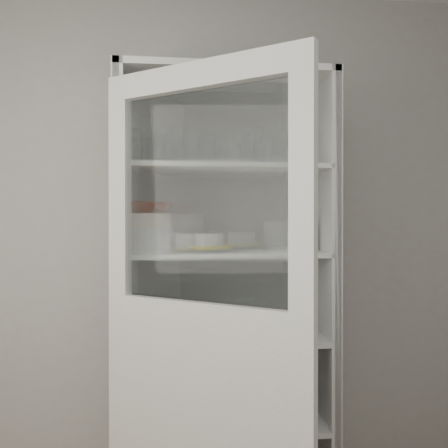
% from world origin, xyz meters
% --- Properties ---
extents(wall_back, '(3.60, 0.02, 2.60)m').
position_xyz_m(wall_back, '(0.00, 1.50, 1.30)').
color(wall_back, '#9E9C91').
rests_on(wall_back, ground).
extents(pantry_cabinet, '(1.00, 0.45, 2.10)m').
position_xyz_m(pantry_cabinet, '(0.20, 1.34, 0.94)').
color(pantry_cabinet, beige).
rests_on(pantry_cabinet, floor).
extents(cupboard_door, '(0.74, 0.58, 2.00)m').
position_xyz_m(cupboard_door, '(0.06, 0.77, 0.87)').
color(cupboard_door, beige).
rests_on(cupboard_door, floor).
extents(tumbler_0, '(0.09, 0.09, 0.14)m').
position_xyz_m(tumbler_0, '(-0.21, 1.12, 1.73)').
color(tumbler_0, silver).
rests_on(tumbler_0, shelf_glass).
extents(tumbler_1, '(0.09, 0.09, 0.15)m').
position_xyz_m(tumbler_1, '(-0.05, 1.13, 1.73)').
color(tumbler_1, silver).
rests_on(tumbler_1, shelf_glass).
extents(tumbler_2, '(0.07, 0.07, 0.15)m').
position_xyz_m(tumbler_2, '(-0.01, 1.16, 1.73)').
color(tumbler_2, silver).
rests_on(tumbler_2, shelf_glass).
extents(tumbler_3, '(0.07, 0.07, 0.14)m').
position_xyz_m(tumbler_3, '(0.11, 1.17, 1.73)').
color(tumbler_3, silver).
rests_on(tumbler_3, shelf_glass).
extents(tumbler_4, '(0.08, 0.08, 0.16)m').
position_xyz_m(tumbler_4, '(0.32, 1.12, 1.74)').
color(tumbler_4, silver).
rests_on(tumbler_4, shelf_glass).
extents(tumbler_5, '(0.10, 0.10, 0.15)m').
position_xyz_m(tumbler_5, '(0.37, 1.15, 1.74)').
color(tumbler_5, silver).
rests_on(tumbler_5, shelf_glass).
extents(tumbler_6, '(0.08, 0.08, 0.12)m').
position_xyz_m(tumbler_6, '(0.54, 1.14, 1.72)').
color(tumbler_6, silver).
rests_on(tumbler_6, shelf_glass).
extents(tumbler_7, '(0.08, 0.08, 0.13)m').
position_xyz_m(tumbler_7, '(-0.21, 1.30, 1.72)').
color(tumbler_7, silver).
rests_on(tumbler_7, shelf_glass).
extents(tumbler_8, '(0.09, 0.09, 0.13)m').
position_xyz_m(tumbler_8, '(-0.08, 1.25, 1.73)').
color(tumbler_8, silver).
rests_on(tumbler_8, shelf_glass).
extents(tumbler_9, '(0.08, 0.08, 0.13)m').
position_xyz_m(tumbler_9, '(-0.01, 1.28, 1.73)').
color(tumbler_9, silver).
rests_on(tumbler_9, shelf_glass).
extents(tumbler_10, '(0.10, 0.10, 0.15)m').
position_xyz_m(tumbler_10, '(0.31, 1.28, 1.74)').
color(tumbler_10, silver).
rests_on(tumbler_10, shelf_glass).
extents(goblet_0, '(0.07, 0.07, 0.16)m').
position_xyz_m(goblet_0, '(-0.17, 1.39, 1.74)').
color(goblet_0, silver).
rests_on(goblet_0, shelf_glass).
extents(goblet_1, '(0.07, 0.07, 0.16)m').
position_xyz_m(goblet_1, '(0.20, 1.39, 1.74)').
color(goblet_1, silver).
rests_on(goblet_1, shelf_glass).
extents(goblet_2, '(0.07, 0.07, 0.15)m').
position_xyz_m(goblet_2, '(0.37, 1.39, 1.74)').
color(goblet_2, silver).
rests_on(goblet_2, shelf_glass).
extents(goblet_3, '(0.07, 0.07, 0.15)m').
position_xyz_m(goblet_3, '(0.49, 1.37, 1.74)').
color(goblet_3, silver).
rests_on(goblet_3, shelf_glass).
extents(plate_stack_front, '(0.23, 0.23, 0.11)m').
position_xyz_m(plate_stack_front, '(-0.16, 1.19, 1.32)').
color(plate_stack_front, silver).
rests_on(plate_stack_front, shelf_plates).
extents(plate_stack_back, '(0.21, 0.21, 0.08)m').
position_xyz_m(plate_stack_back, '(-0.03, 1.37, 1.30)').
color(plate_stack_back, silver).
rests_on(plate_stack_back, shelf_plates).
extents(cream_bowl, '(0.26, 0.26, 0.06)m').
position_xyz_m(cream_bowl, '(-0.16, 1.19, 1.41)').
color(cream_bowl, beige).
rests_on(cream_bowl, plate_stack_front).
extents(terracotta_bowl, '(0.27, 0.27, 0.05)m').
position_xyz_m(terracotta_bowl, '(-0.16, 1.19, 1.46)').
color(terracotta_bowl, maroon).
rests_on(terracotta_bowl, cream_bowl).
extents(glass_platter, '(0.38, 0.38, 0.02)m').
position_xyz_m(glass_platter, '(0.12, 1.23, 1.27)').
color(glass_platter, silver).
rests_on(glass_platter, shelf_plates).
extents(yellow_trivet, '(0.20, 0.20, 0.01)m').
position_xyz_m(yellow_trivet, '(0.12, 1.23, 1.28)').
color(yellow_trivet, yellow).
rests_on(yellow_trivet, glass_platter).
extents(white_ramekin, '(0.18, 0.18, 0.06)m').
position_xyz_m(white_ramekin, '(0.12, 1.23, 1.32)').
color(white_ramekin, silver).
rests_on(white_ramekin, yellow_trivet).
extents(grey_bowl_stack, '(0.14, 0.14, 0.14)m').
position_xyz_m(grey_bowl_stack, '(0.58, 1.29, 1.33)').
color(grey_bowl_stack, silver).
rests_on(grey_bowl_stack, shelf_plates).
extents(mug_blue, '(0.15, 0.15, 0.09)m').
position_xyz_m(mug_blue, '(0.46, 1.23, 0.91)').
color(mug_blue, '#0F089E').
rests_on(mug_blue, shelf_mugs).
extents(mug_teal, '(0.12, 0.12, 0.09)m').
position_xyz_m(mug_teal, '(0.25, 1.29, 0.91)').
color(mug_teal, '#1A776E').
rests_on(mug_teal, shelf_mugs).
extents(mug_white, '(0.12, 0.12, 0.10)m').
position_xyz_m(mug_white, '(0.39, 1.16, 0.91)').
color(mug_white, silver).
rests_on(mug_white, shelf_mugs).
extents(teal_jar, '(0.09, 0.09, 0.11)m').
position_xyz_m(teal_jar, '(0.12, 1.31, 0.92)').
color(teal_jar, '#1A776E').
rests_on(teal_jar, shelf_mugs).
extents(measuring_cups, '(0.11, 0.11, 0.04)m').
position_xyz_m(measuring_cups, '(-0.07, 1.20, 0.88)').
color(measuring_cups, silver).
rests_on(measuring_cups, shelf_mugs).
extents(white_canister, '(0.12, 0.12, 0.12)m').
position_xyz_m(white_canister, '(-0.21, 1.32, 0.92)').
color(white_canister, silver).
rests_on(white_canister, shelf_mugs).
extents(cream_dish, '(0.26, 0.26, 0.07)m').
position_xyz_m(cream_dish, '(-0.09, 1.24, 0.49)').
color(cream_dish, beige).
rests_on(cream_dish, shelf_bot).
extents(tin_box, '(0.23, 0.18, 0.06)m').
position_xyz_m(tin_box, '(0.47, 1.24, 0.49)').
color(tin_box, gray).
rests_on(tin_box, shelf_bot).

